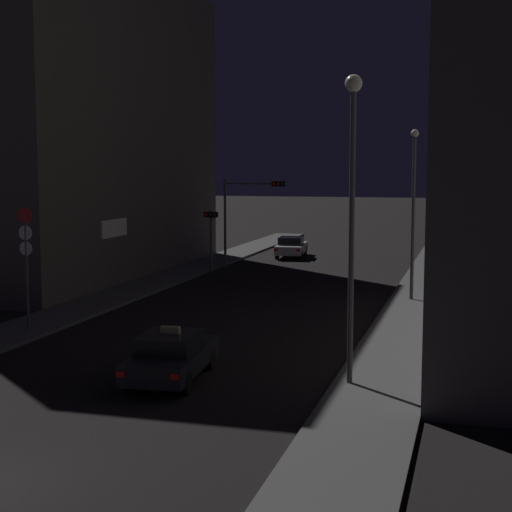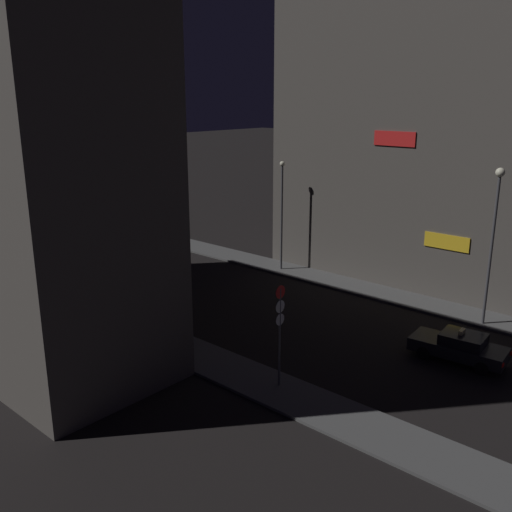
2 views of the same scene
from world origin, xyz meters
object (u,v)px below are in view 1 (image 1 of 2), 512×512
at_px(far_car, 291,247).
at_px(traffic_light_overhead, 247,205).
at_px(taxi, 171,356).
at_px(street_lamp_far_block, 413,202).
at_px(sign_pole_left, 26,256).
at_px(traffic_light_left_kerb, 211,228).
at_px(street_lamp_near_block, 352,186).

xyz_separation_m(far_car, traffic_light_overhead, (-1.22, -6.71, 3.20)).
relative_size(taxi, street_lamp_far_block, 0.59).
relative_size(sign_pole_left, street_lamp_far_block, 0.59).
height_order(far_car, sign_pole_left, sign_pole_left).
bearing_deg(far_car, traffic_light_left_kerb, -105.76).
xyz_separation_m(far_car, street_lamp_near_block, (8.96, -30.94, 4.97)).
relative_size(far_car, street_lamp_near_block, 0.54).
distance_m(far_car, traffic_light_left_kerb, 9.92).
xyz_separation_m(far_car, sign_pole_left, (-3.90, -26.87, 2.18)).
bearing_deg(street_lamp_near_block, sign_pole_left, 162.45).
relative_size(traffic_light_left_kerb, street_lamp_near_block, 0.43).
relative_size(traffic_light_overhead, street_lamp_far_block, 0.70).
height_order(taxi, traffic_light_left_kerb, traffic_light_left_kerb).
bearing_deg(traffic_light_left_kerb, taxi, -73.81).
distance_m(sign_pole_left, street_lamp_far_block, 17.28).
relative_size(traffic_light_overhead, street_lamp_near_block, 0.64).
bearing_deg(street_lamp_near_block, street_lamp_far_block, 87.94).
height_order(traffic_light_overhead, street_lamp_far_block, street_lamp_far_block).
relative_size(taxi, traffic_light_overhead, 0.84).
bearing_deg(sign_pole_left, far_car, 81.74).
bearing_deg(taxi, traffic_light_left_kerb, 106.19).
xyz_separation_m(far_car, traffic_light_left_kerb, (-2.64, -9.37, 1.93)).
distance_m(sign_pole_left, street_lamp_near_block, 13.78).
bearing_deg(sign_pole_left, traffic_light_left_kerb, 85.89).
xyz_separation_m(traffic_light_overhead, sign_pole_left, (-2.68, -20.17, -1.01)).
xyz_separation_m(taxi, far_car, (-3.83, 31.67, -0.00)).
xyz_separation_m(far_car, street_lamp_far_block, (9.50, -16.10, 3.89)).
bearing_deg(street_lamp_far_block, traffic_light_left_kerb, 150.98).
distance_m(taxi, traffic_light_overhead, 25.67).
xyz_separation_m(traffic_light_overhead, street_lamp_near_block, (10.19, -24.23, 1.77)).
height_order(far_car, traffic_light_overhead, traffic_light_overhead).
relative_size(far_car, sign_pole_left, 1.01).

